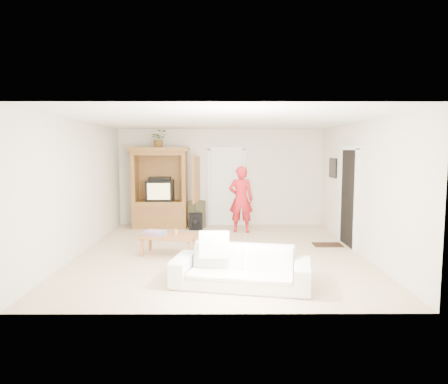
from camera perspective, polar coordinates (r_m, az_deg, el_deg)
The scene contains 19 objects.
floor at distance 8.04m, azimuth -0.53°, elevation -8.63°, with size 6.00×6.00×0.00m, color tan.
ceiling at distance 7.80m, azimuth -0.55°, elevation 10.18°, with size 6.00×6.00×0.00m, color white.
wall_back at distance 10.81m, azimuth -0.45°, elevation 2.12°, with size 5.50×5.50×0.00m, color silver.
wall_front at distance 4.84m, azimuth -0.74°, elevation -2.69°, with size 5.50×5.50×0.00m, color silver.
wall_left at distance 8.30m, azimuth -19.88°, elevation 0.59°, with size 6.00×6.00×0.00m, color silver.
wall_right at distance 8.27m, azimuth 18.88°, elevation 0.61°, with size 6.00×6.00×0.00m, color silver.
armoire at distance 10.63m, azimuth -8.98°, elevation -0.13°, with size 1.82×1.14×2.10m.
door_back at distance 10.80m, azimuth 0.35°, elevation 0.63°, with size 0.85×0.05×2.04m, color white.
doorway_right at distance 8.86m, azimuth 17.41°, elevation -0.83°, with size 0.05×0.90×2.04m, color black.
framed_picture at distance 10.06m, azimuth 15.30°, elevation 3.33°, with size 0.03×0.60×0.48m, color black.
doormat at distance 8.91m, azimuth 14.58°, elevation -7.30°, with size 0.60×0.40×0.02m, color #382316.
plant at distance 10.55m, azimuth -9.26°, elevation 7.51°, with size 0.40×0.35×0.45m, color #4C7238.
man at distance 9.86m, azimuth 2.43°, elevation -1.05°, with size 0.60×0.39×1.64m, color red.
sofa at distance 6.05m, azimuth 2.43°, elevation -10.66°, with size 2.04×0.80×0.60m, color silver.
coffee_table at distance 7.89m, azimuth -7.94°, elevation -6.42°, with size 1.14×0.75×0.39m.
towel at distance 7.91m, azimuth -9.88°, elevation -5.75°, with size 0.38×0.28×0.08m, color #EF4F6C.
candle at distance 7.90m, azimuth -6.86°, elevation -5.65°, with size 0.08×0.08×0.10m, color tan.
backpack_black at distance 10.24m, azimuth -4.05°, elevation -4.28°, with size 0.33×0.20×0.41m, color black, non-canonical shape.
backpack_olive at distance 10.49m, azimuth -3.89°, elevation -3.18°, with size 0.38×0.28×0.72m, color #47442B, non-canonical shape.
Camera 1 is at (0.05, -7.78, 2.03)m, focal length 32.00 mm.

